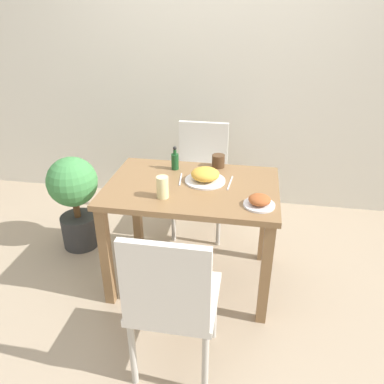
{
  "coord_description": "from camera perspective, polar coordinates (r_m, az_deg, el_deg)",
  "views": [
    {
      "loc": [
        0.35,
        -2.05,
        1.76
      ],
      "look_at": [
        0.0,
        0.0,
        0.69
      ],
      "focal_mm": 35.0,
      "sensor_mm": 36.0,
      "label": 1
    }
  ],
  "objects": [
    {
      "name": "fork_utensil",
      "position": [
        2.38,
        -1.75,
        1.96
      ],
      "size": [
        0.03,
        0.18,
        0.0
      ],
      "rotation": [
        0.0,
        0.0,
        1.69
      ],
      "color": "silver",
      "rests_on": "dining_table"
    },
    {
      "name": "dining_table",
      "position": [
        2.37,
        -0.0,
        -1.42
      ],
      "size": [
        1.06,
        0.72,
        0.74
      ],
      "color": "olive",
      "rests_on": "ground_plane"
    },
    {
      "name": "food_plate",
      "position": [
        2.35,
        2.02,
        2.5
      ],
      "size": [
        0.26,
        0.26,
        0.09
      ],
      "color": "white",
      "rests_on": "dining_table"
    },
    {
      "name": "chair_near",
      "position": [
        1.84,
        -3.15,
        -15.85
      ],
      "size": [
        0.42,
        0.42,
        0.89
      ],
      "rotation": [
        0.0,
        0.0,
        3.14
      ],
      "color": "silver",
      "rests_on": "ground_plane"
    },
    {
      "name": "sauce_bottle",
      "position": [
        2.51,
        -2.61,
        4.82
      ],
      "size": [
        0.05,
        0.05,
        0.16
      ],
      "color": "#194C23",
      "rests_on": "dining_table"
    },
    {
      "name": "chair_far",
      "position": [
        3.04,
        1.39,
        2.96
      ],
      "size": [
        0.42,
        0.42,
        0.89
      ],
      "color": "silver",
      "rests_on": "ground_plane"
    },
    {
      "name": "side_plate",
      "position": [
        2.1,
        10.23,
        -1.4
      ],
      "size": [
        0.18,
        0.18,
        0.07
      ],
      "color": "white",
      "rests_on": "dining_table"
    },
    {
      "name": "ground_plane",
      "position": [
        2.72,
        -0.0,
        -12.92
      ],
      "size": [
        16.0,
        16.0,
        0.0
      ],
      "primitive_type": "plane",
      "color": "tan"
    },
    {
      "name": "spoon_utensil",
      "position": [
        2.35,
        5.82,
        1.39
      ],
      "size": [
        0.02,
        0.2,
        0.0
      ],
      "rotation": [
        0.0,
        0.0,
        1.5
      ],
      "color": "silver",
      "rests_on": "dining_table"
    },
    {
      "name": "potted_plant_left",
      "position": [
        2.95,
        -17.48,
        -0.55
      ],
      "size": [
        0.37,
        0.37,
        0.74
      ],
      "color": "#333333",
      "rests_on": "ground_plane"
    },
    {
      "name": "wall_back",
      "position": [
        3.35,
        3.87,
        19.41
      ],
      "size": [
        8.0,
        0.05,
        2.6
      ],
      "color": "beige",
      "rests_on": "ground_plane"
    },
    {
      "name": "drink_cup",
      "position": [
        2.56,
        4.03,
        4.74
      ],
      "size": [
        0.09,
        0.09,
        0.09
      ],
      "color": "#4C331E",
      "rests_on": "dining_table"
    },
    {
      "name": "juice_glass",
      "position": [
        2.15,
        -4.52,
        0.74
      ],
      "size": [
        0.07,
        0.07,
        0.13
      ],
      "color": "beige",
      "rests_on": "dining_table"
    }
  ]
}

